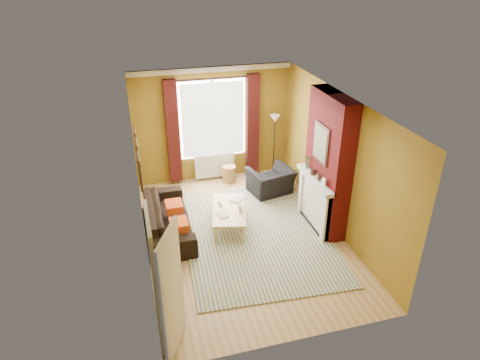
# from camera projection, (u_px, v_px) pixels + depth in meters

# --- Properties ---
(ground) EXTENTS (5.50, 5.50, 0.00)m
(ground) POSITION_uv_depth(u_px,v_px,m) (243.00, 236.00, 8.62)
(ground) COLOR olive
(ground) RESTS_ON ground
(room_walls) EXTENTS (3.82, 5.54, 2.83)m
(room_walls) POSITION_uv_depth(u_px,v_px,m) (271.00, 165.00, 8.36)
(room_walls) COLOR olive
(room_walls) RESTS_ON ground
(striped_rug) EXTENTS (3.08, 4.10, 0.02)m
(striped_rug) POSITION_uv_depth(u_px,v_px,m) (256.00, 233.00, 8.68)
(striped_rug) COLOR #305184
(striped_rug) RESTS_ON ground
(sofa) EXTENTS (0.87, 2.19, 0.64)m
(sofa) POSITION_uv_depth(u_px,v_px,m) (168.00, 217.00, 8.64)
(sofa) COLOR black
(sofa) RESTS_ON ground
(armchair) EXTENTS (1.11, 1.01, 0.62)m
(armchair) POSITION_uv_depth(u_px,v_px,m) (271.00, 181.00, 10.06)
(armchair) COLOR black
(armchair) RESTS_ON ground
(coffee_table) EXTENTS (0.93, 1.41, 0.43)m
(coffee_table) POSITION_uv_depth(u_px,v_px,m) (229.00, 211.00, 8.74)
(coffee_table) COLOR tan
(coffee_table) RESTS_ON ground
(wicker_stool) EXTENTS (0.41, 0.41, 0.41)m
(wicker_stool) POSITION_uv_depth(u_px,v_px,m) (229.00, 174.00, 10.65)
(wicker_stool) COLOR #9D7444
(wicker_stool) RESTS_ON ground
(floor_lamp) EXTENTS (0.25, 0.25, 1.62)m
(floor_lamp) POSITION_uv_depth(u_px,v_px,m) (275.00, 129.00, 10.42)
(floor_lamp) COLOR black
(floor_lamp) RESTS_ON ground
(book_a) EXTENTS (0.23, 0.28, 0.02)m
(book_a) POSITION_uv_depth(u_px,v_px,m) (219.00, 216.00, 8.47)
(book_a) COLOR #999999
(book_a) RESTS_ON coffee_table
(book_b) EXTENTS (0.38, 0.38, 0.02)m
(book_b) POSITION_uv_depth(u_px,v_px,m) (232.00, 197.00, 9.11)
(book_b) COLOR #999999
(book_b) RESTS_ON coffee_table
(mug) EXTENTS (0.12, 0.12, 0.10)m
(mug) POSITION_uv_depth(u_px,v_px,m) (241.00, 209.00, 8.63)
(mug) COLOR #999999
(mug) RESTS_ON coffee_table
(tv_remote) EXTENTS (0.07, 0.17, 0.02)m
(tv_remote) POSITION_uv_depth(u_px,v_px,m) (220.00, 204.00, 8.86)
(tv_remote) COLOR #232325
(tv_remote) RESTS_ON coffee_table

